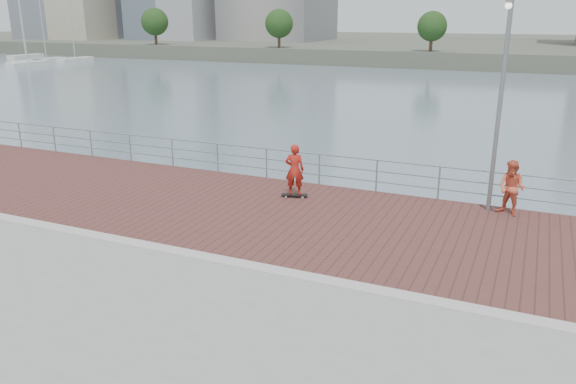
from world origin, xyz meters
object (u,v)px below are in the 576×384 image
at_px(guardrail, 347,169).
at_px(bystander, 512,188).
at_px(street_lamp, 505,53).
at_px(skateboarder, 295,170).

xyz_separation_m(guardrail, bystander, (5.26, -0.67, 0.16)).
distance_m(street_lamp, skateboarder, 7.04).
bearing_deg(bystander, street_lamp, -127.75).
bearing_deg(bystander, skateboarder, -146.91).
relative_size(street_lamp, bystander, 4.01).
bearing_deg(skateboarder, bystander, 171.40).
height_order(street_lamp, skateboarder, street_lamp).
height_order(guardrail, bystander, bystander).
bearing_deg(street_lamp, guardrail, 168.10).
height_order(guardrail, street_lamp, street_lamp).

